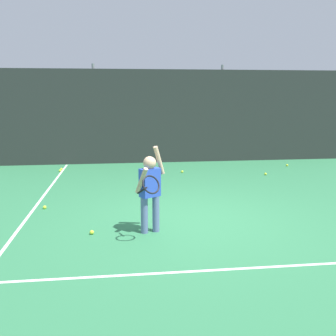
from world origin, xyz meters
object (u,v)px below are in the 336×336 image
object	(u,v)px
tennis_ball_1	(45,207)
tennis_ball_4	(92,232)
tennis_ball_0	(182,172)
tennis_ball_5	(60,171)
tennis_ball_3	(287,165)
tennis_ball_6	(266,174)
tennis_player	(150,187)
tennis_ball_2	(61,169)

from	to	relation	value
tennis_ball_1	tennis_ball_4	xyz separation A→B (m)	(0.98, -1.44, 0.00)
tennis_ball_0	tennis_ball_5	distance (m)	3.40
tennis_ball_3	tennis_ball_1	bearing A→B (deg)	-151.08
tennis_ball_5	tennis_ball_6	bearing A→B (deg)	-11.51
tennis_ball_3	tennis_player	bearing A→B (deg)	-131.93
tennis_player	tennis_ball_1	xyz separation A→B (m)	(-1.88, 1.47, -0.69)
tennis_ball_0	tennis_ball_2	xyz separation A→B (m)	(-3.35, 0.78, 0.00)
tennis_ball_5	tennis_ball_6	distance (m)	5.62
tennis_ball_1	tennis_ball_3	bearing A→B (deg)	28.92
tennis_ball_5	tennis_player	bearing A→B (deg)	-66.84
tennis_ball_4	tennis_ball_0	bearing A→B (deg)	64.27
tennis_player	tennis_ball_5	xyz separation A→B (m)	(-2.13, 4.99, -0.69)
tennis_player	tennis_ball_2	distance (m)	5.68
tennis_ball_0	tennis_ball_6	xyz separation A→B (m)	(2.16, -0.57, 0.00)
tennis_ball_0	tennis_ball_4	xyz separation A→B (m)	(-2.12, -4.40, 0.00)
tennis_ball_4	tennis_ball_6	distance (m)	5.75
tennis_ball_2	tennis_ball_3	size ratio (longest dim) A/B	1.00
tennis_ball_2	tennis_ball_5	xyz separation A→B (m)	(-0.01, -0.23, 0.00)
tennis_ball_4	tennis_ball_2	bearing A→B (deg)	103.28
tennis_ball_5	tennis_ball_4	bearing A→B (deg)	-76.08
tennis_ball_1	tennis_ball_3	world-z (taller)	same
tennis_player	tennis_ball_6	xyz separation A→B (m)	(3.38, 3.87, -0.69)
tennis_ball_2	tennis_ball_4	world-z (taller)	same
tennis_player	tennis_ball_5	distance (m)	5.47
tennis_ball_1	tennis_ball_4	distance (m)	1.74
tennis_ball_0	tennis_ball_2	size ratio (longest dim) A/B	1.00
tennis_ball_2	tennis_ball_4	size ratio (longest dim) A/B	1.00
tennis_player	tennis_ball_0	xyz separation A→B (m)	(1.22, 4.43, -0.69)
tennis_ball_0	tennis_ball_3	distance (m)	3.31
tennis_ball_0	tennis_ball_5	bearing A→B (deg)	170.58
tennis_ball_0	tennis_ball_1	bearing A→B (deg)	-136.30
tennis_ball_3	tennis_ball_4	bearing A→B (deg)	-137.37
tennis_ball_3	tennis_ball_5	size ratio (longest dim) A/B	1.00
tennis_ball_4	tennis_ball_5	distance (m)	5.11
tennis_player	tennis_ball_1	size ratio (longest dim) A/B	20.46
tennis_ball_3	tennis_ball_4	world-z (taller)	same
tennis_player	tennis_ball_0	world-z (taller)	tennis_player
tennis_ball_1	tennis_ball_4	world-z (taller)	same
tennis_ball_2	tennis_ball_6	world-z (taller)	same
tennis_ball_2	tennis_ball_5	distance (m)	0.23
tennis_player	tennis_ball_1	bearing A→B (deg)	110.34
tennis_ball_2	tennis_ball_6	xyz separation A→B (m)	(5.51, -1.35, 0.00)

